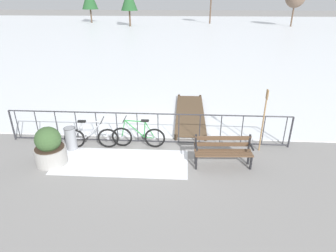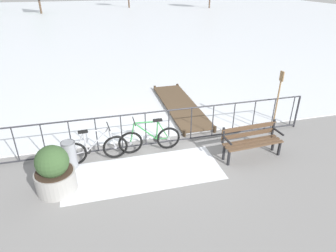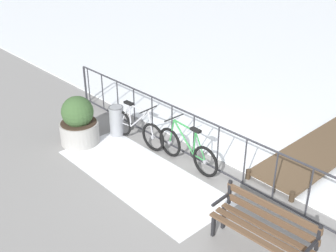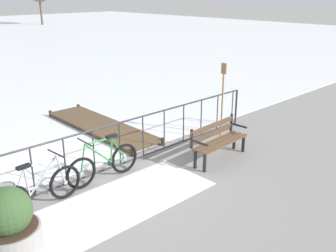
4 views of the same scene
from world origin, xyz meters
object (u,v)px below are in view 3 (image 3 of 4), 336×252
bicycle_near_railing (137,128)px  trash_bin (117,121)px  planter_with_shrub (79,122)px  park_bench (264,226)px  bicycle_second (187,150)px

bicycle_near_railing → trash_bin: 0.62m
planter_with_shrub → bicycle_near_railing: bearing=46.7°
park_bench → planter_with_shrub: (-4.91, -0.19, -0.01)m
bicycle_second → planter_with_shrub: bearing=-155.1°
trash_bin → planter_with_shrub: bearing=-108.5°
park_bench → bicycle_near_railing: bearing=169.3°
park_bench → planter_with_shrub: bearing=-177.8°
bicycle_second → planter_with_shrub: size_ratio=1.52×
park_bench → planter_with_shrub: size_ratio=1.44×
bicycle_near_railing → planter_with_shrub: 1.31m
bicycle_near_railing → park_bench: size_ratio=1.05×
planter_with_shrub → bicycle_second: bearing=24.9°
planter_with_shrub → trash_bin: 0.90m
bicycle_near_railing → park_bench: bicycle_near_railing is taller
bicycle_near_railing → trash_bin: bearing=-170.2°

